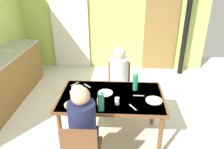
# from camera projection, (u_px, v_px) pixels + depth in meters

# --- Properties ---
(ground_plane) EXTENTS (7.17, 7.17, 0.00)m
(ground_plane) POSITION_uv_depth(u_px,v_px,m) (100.00, 137.00, 3.25)
(ground_plane) COLOR silver
(wall_back) EXTENTS (4.66, 0.10, 2.61)m
(wall_back) POSITION_uv_depth(u_px,v_px,m) (111.00, 16.00, 5.18)
(wall_back) COLOR #B8D064
(wall_back) RESTS_ON ground_plane
(door_wooden) EXTENTS (0.80, 0.05, 2.00)m
(door_wooden) POSITION_uv_depth(u_px,v_px,m) (161.00, 30.00, 5.18)
(door_wooden) COLOR olive
(door_wooden) RESTS_ON ground_plane
(stove_pipe_column) EXTENTS (0.12, 0.12, 2.61)m
(stove_pipe_column) POSITION_uv_depth(u_px,v_px,m) (187.00, 20.00, 4.78)
(stove_pipe_column) COLOR black
(stove_pipe_column) RESTS_ON ground_plane
(curtain_panel) EXTENTS (0.90, 0.03, 2.20)m
(curtain_panel) POSITION_uv_depth(u_px,v_px,m) (70.00, 25.00, 5.22)
(curtain_panel) COLOR white
(curtain_panel) RESTS_ON ground_plane
(kitchen_counter) EXTENTS (0.61, 2.37, 0.91)m
(kitchen_counter) POSITION_uv_depth(u_px,v_px,m) (3.00, 81.00, 3.96)
(kitchen_counter) COLOR brown
(kitchen_counter) RESTS_ON ground_plane
(dining_table) EXTENTS (1.43, 0.86, 0.73)m
(dining_table) POSITION_uv_depth(u_px,v_px,m) (111.00, 100.00, 2.96)
(dining_table) COLOR brown
(dining_table) RESTS_ON ground_plane
(chair_far_diner) EXTENTS (0.40, 0.40, 0.87)m
(chair_far_diner) POSITION_uv_depth(u_px,v_px,m) (119.00, 84.00, 3.73)
(chair_far_diner) COLOR brown
(chair_far_diner) RESTS_ON ground_plane
(person_near_diner) EXTENTS (0.30, 0.37, 0.77)m
(person_near_diner) POSITION_uv_depth(u_px,v_px,m) (83.00, 122.00, 2.33)
(person_near_diner) COLOR #151B40
(person_near_diner) RESTS_ON ground_plane
(person_far_diner) EXTENTS (0.30, 0.37, 0.77)m
(person_far_diner) POSITION_uv_depth(u_px,v_px,m) (119.00, 73.00, 3.49)
(person_far_diner) COLOR white
(person_far_diner) RESTS_ON ground_plane
(water_bottle_green_near) EXTENTS (0.08, 0.08, 0.27)m
(water_bottle_green_near) POSITION_uv_depth(u_px,v_px,m) (101.00, 101.00, 2.56)
(water_bottle_green_near) COLOR #388A64
(water_bottle_green_near) RESTS_ON dining_table
(water_bottle_green_far) EXTENTS (0.07, 0.07, 0.27)m
(water_bottle_green_far) POSITION_uv_depth(u_px,v_px,m) (135.00, 82.00, 3.03)
(water_bottle_green_far) COLOR #1F8352
(water_bottle_green_far) RESTS_ON dining_table
(serving_bowl_center) EXTENTS (0.17, 0.17, 0.05)m
(serving_bowl_center) POSITION_uv_depth(u_px,v_px,m) (78.00, 89.00, 3.03)
(serving_bowl_center) COLOR #F2D9CB
(serving_bowl_center) RESTS_ON dining_table
(dinner_plate_near_left) EXTENTS (0.22, 0.22, 0.01)m
(dinner_plate_near_left) POSITION_uv_depth(u_px,v_px,m) (154.00, 100.00, 2.81)
(dinner_plate_near_left) COLOR white
(dinner_plate_near_left) RESTS_ON dining_table
(dinner_plate_near_right) EXTENTS (0.21, 0.21, 0.01)m
(dinner_plate_near_right) POSITION_uv_depth(u_px,v_px,m) (105.00, 93.00, 2.98)
(dinner_plate_near_right) COLOR white
(dinner_plate_near_right) RESTS_ON dining_table
(drinking_glass_by_near_diner) EXTENTS (0.06, 0.06, 0.09)m
(drinking_glass_by_near_diner) POSITION_uv_depth(u_px,v_px,m) (99.00, 102.00, 2.71)
(drinking_glass_by_near_diner) COLOR silver
(drinking_glass_by_near_diner) RESTS_ON dining_table
(drinking_glass_by_far_diner) EXTENTS (0.06, 0.06, 0.10)m
(drinking_glass_by_far_diner) POSITION_uv_depth(u_px,v_px,m) (72.00, 94.00, 2.86)
(drinking_glass_by_far_diner) COLOR silver
(drinking_glass_by_far_diner) RESTS_ON dining_table
(drinking_glass_spare_center) EXTENTS (0.06, 0.06, 0.09)m
(drinking_glass_spare_center) POSITION_uv_depth(u_px,v_px,m) (117.00, 101.00, 2.71)
(drinking_glass_spare_center) COLOR silver
(drinking_glass_spare_center) RESTS_ON dining_table
(bread_plate_sliced) EXTENTS (0.19, 0.19, 0.02)m
(bread_plate_sliced) POSITION_uv_depth(u_px,v_px,m) (72.00, 105.00, 2.71)
(bread_plate_sliced) COLOR #DBB77A
(bread_plate_sliced) RESTS_ON dining_table
(cutlery_knife_near) EXTENTS (0.09, 0.13, 0.00)m
(cutlery_knife_near) POSITION_uv_depth(u_px,v_px,m) (133.00, 107.00, 2.67)
(cutlery_knife_near) COLOR silver
(cutlery_knife_near) RESTS_ON dining_table
(cutlery_fork_near) EXTENTS (0.11, 0.13, 0.00)m
(cutlery_fork_near) POSITION_uv_depth(u_px,v_px,m) (75.00, 84.00, 3.23)
(cutlery_fork_near) COLOR silver
(cutlery_fork_near) RESTS_ON dining_table
(cutlery_knife_far) EXTENTS (0.15, 0.02, 0.00)m
(cutlery_knife_far) POSITION_uv_depth(u_px,v_px,m) (139.00, 96.00, 2.92)
(cutlery_knife_far) COLOR silver
(cutlery_knife_far) RESTS_ON dining_table
(cutlery_fork_far) EXTENTS (0.12, 0.12, 0.00)m
(cutlery_fork_far) POSITION_uv_depth(u_px,v_px,m) (87.00, 86.00, 3.18)
(cutlery_fork_far) COLOR silver
(cutlery_fork_far) RESTS_ON dining_table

